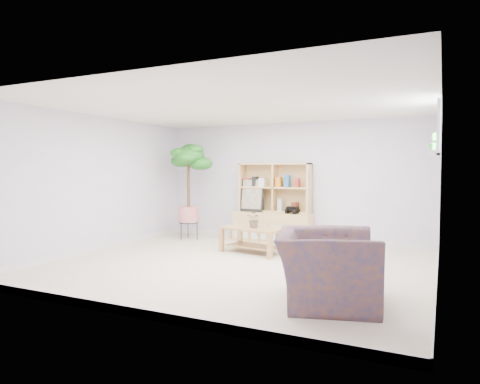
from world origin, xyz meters
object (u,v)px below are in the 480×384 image
at_px(coffee_table, 254,240).
at_px(floor_tree, 189,191).
at_px(storage_unit, 273,203).
at_px(armchair, 326,262).

height_order(coffee_table, floor_tree, floor_tree).
bearing_deg(coffee_table, storage_unit, 108.45).
distance_m(storage_unit, floor_tree, 1.77).
relative_size(storage_unit, coffee_table, 1.44).
relative_size(storage_unit, floor_tree, 0.79).
distance_m(storage_unit, coffee_table, 1.37).
height_order(floor_tree, armchair, floor_tree).
bearing_deg(storage_unit, floor_tree, -164.22).
bearing_deg(armchair, storage_unit, 13.90).
bearing_deg(storage_unit, coffee_table, -84.27).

